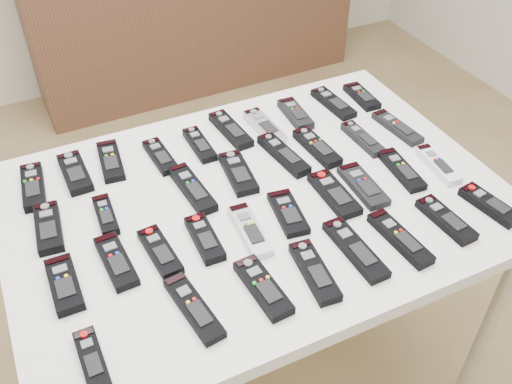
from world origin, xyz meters
name	(u,v)px	position (x,y,z in m)	size (l,w,h in m)	color
ground	(258,331)	(0.00, 0.00, 0.00)	(4.00, 4.00, 0.00)	brown
table	(256,214)	(-0.07, -0.13, 0.72)	(1.25, 0.88, 0.78)	white
sideboard	(196,8)	(0.47, 1.78, 0.45)	(1.80, 0.38, 0.90)	#4C2C1E
remote_0	(33,187)	(-0.58, 0.15, 0.79)	(0.05, 0.18, 0.02)	black
remote_1	(75,173)	(-0.47, 0.16, 0.79)	(0.06, 0.17, 0.02)	black
remote_2	(111,161)	(-0.37, 0.17, 0.79)	(0.06, 0.17, 0.02)	black
remote_3	(160,156)	(-0.24, 0.13, 0.79)	(0.05, 0.16, 0.02)	black
remote_4	(200,145)	(-0.12, 0.14, 0.79)	(0.05, 0.16, 0.02)	black
remote_5	(231,130)	(-0.01, 0.16, 0.79)	(0.05, 0.19, 0.02)	black
remote_6	(264,127)	(0.08, 0.14, 0.79)	(0.05, 0.18, 0.02)	#B7B7BC
remote_7	(295,114)	(0.20, 0.15, 0.79)	(0.05, 0.16, 0.02)	black
remote_8	(333,103)	(0.33, 0.16, 0.79)	(0.05, 0.18, 0.02)	black
remote_9	(362,96)	(0.44, 0.16, 0.79)	(0.05, 0.15, 0.02)	black
remote_10	(49,228)	(-0.57, -0.02, 0.79)	(0.06, 0.17, 0.02)	black
remote_11	(106,215)	(-0.44, -0.04, 0.79)	(0.04, 0.14, 0.02)	black
remote_12	(192,189)	(-0.21, -0.04, 0.79)	(0.05, 0.20, 0.02)	black
remote_13	(238,173)	(-0.08, -0.03, 0.79)	(0.06, 0.17, 0.02)	black
remote_14	(283,154)	(0.07, -0.01, 0.79)	(0.05, 0.20, 0.02)	black
remote_15	(317,147)	(0.17, -0.02, 0.79)	(0.05, 0.18, 0.02)	black
remote_16	(363,139)	(0.31, -0.04, 0.79)	(0.04, 0.17, 0.02)	black
remote_17	(397,127)	(0.44, -0.03, 0.79)	(0.05, 0.18, 0.02)	black
remote_18	(64,284)	(-0.57, -0.22, 0.79)	(0.06, 0.16, 0.02)	black
remote_19	(116,261)	(-0.45, -0.20, 0.79)	(0.05, 0.17, 0.02)	black
remote_20	(160,251)	(-0.35, -0.21, 0.79)	(0.05, 0.16, 0.02)	black
remote_21	(205,238)	(-0.25, -0.22, 0.79)	(0.05, 0.15, 0.02)	black
remote_22	(250,230)	(-0.14, -0.24, 0.79)	(0.05, 0.18, 0.02)	#B7B7BC
remote_23	(288,213)	(-0.03, -0.22, 0.79)	(0.06, 0.16, 0.02)	black
remote_24	(334,194)	(0.11, -0.21, 0.79)	(0.06, 0.18, 0.02)	black
remote_25	(363,186)	(0.20, -0.22, 0.79)	(0.06, 0.17, 0.02)	black
remote_26	(402,170)	(0.33, -0.21, 0.79)	(0.05, 0.17, 0.02)	black
remote_27	(438,165)	(0.43, -0.23, 0.79)	(0.04, 0.17, 0.02)	silver
remote_28	(92,360)	(-0.56, -0.43, 0.79)	(0.04, 0.14, 0.02)	black
remote_29	(194,308)	(-0.34, -0.39, 0.79)	(0.05, 0.19, 0.02)	black
remote_30	(263,287)	(-0.19, -0.41, 0.79)	(0.06, 0.17, 0.02)	black
remote_31	(315,272)	(-0.07, -0.42, 0.79)	(0.05, 0.18, 0.02)	black
remote_32	(355,249)	(0.05, -0.40, 0.79)	(0.05, 0.20, 0.02)	black
remote_33	(400,238)	(0.17, -0.41, 0.79)	(0.05, 0.19, 0.02)	black
remote_34	(446,219)	(0.31, -0.41, 0.79)	(0.05, 0.17, 0.02)	black
remote_35	(490,205)	(0.44, -0.42, 0.79)	(0.05, 0.16, 0.02)	black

